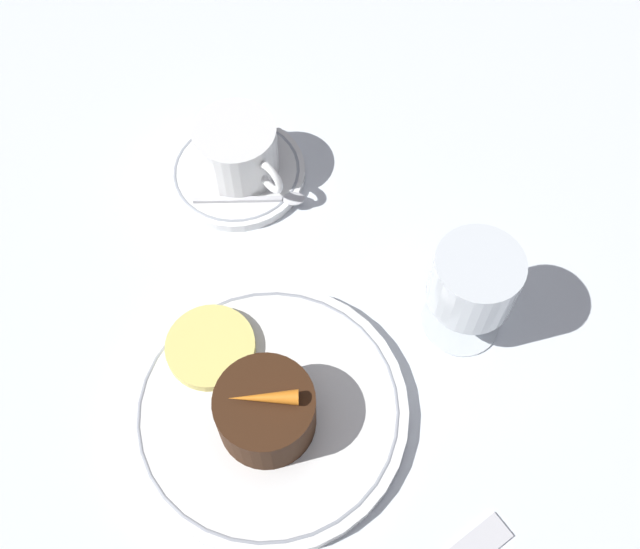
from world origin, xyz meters
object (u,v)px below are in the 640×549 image
(dinner_plate, at_px, (269,410))
(wine_glass, at_px, (473,284))
(dessert_cake, at_px, (269,415))
(coffee_cup, at_px, (237,149))

(dinner_plate, distance_m, wine_glass, 0.20)
(dinner_plate, height_order, wine_glass, wine_glass)
(dessert_cake, bearing_deg, coffee_cup, 145.74)
(dinner_plate, bearing_deg, dessert_cake, -33.61)
(dinner_plate, xyz_separation_m, dessert_cake, (0.01, -0.01, 0.03))
(coffee_cup, relative_size, wine_glass, 1.02)
(wine_glass, bearing_deg, coffee_cup, -171.54)
(coffee_cup, bearing_deg, dinner_plate, -34.30)
(coffee_cup, xyz_separation_m, dessert_cake, (0.22, -0.15, -0.00))
(coffee_cup, distance_m, dessert_cake, 0.27)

